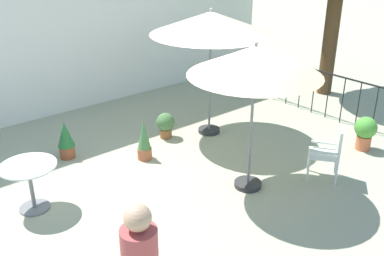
% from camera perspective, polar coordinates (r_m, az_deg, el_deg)
% --- Properties ---
extents(ground_plane, '(60.00, 60.00, 0.00)m').
position_cam_1_polar(ground_plane, '(7.62, 1.82, -5.85)').
color(ground_plane, '#A5A488').
extents(villa_facade, '(10.91, 0.30, 4.51)m').
position_cam_1_polar(villa_facade, '(10.36, -14.57, 14.76)').
color(villa_facade, white).
rests_on(villa_facade, ground).
extents(terrace_railing, '(0.03, 5.18, 1.01)m').
position_cam_1_polar(terrace_railing, '(9.97, 18.04, 4.64)').
color(terrace_railing, black).
rests_on(terrace_railing, ground).
extents(patio_umbrella_0, '(2.32, 2.32, 2.50)m').
position_cam_1_polar(patio_umbrella_0, '(8.47, 2.44, 13.26)').
color(patio_umbrella_0, '#2D2D2D').
rests_on(patio_umbrella_0, ground).
extents(patio_umbrella_1, '(1.99, 1.99, 2.37)m').
position_cam_1_polar(patio_umbrella_1, '(6.49, 8.12, 8.43)').
color(patio_umbrella_1, '#2D2D2D').
rests_on(patio_umbrella_1, ground).
extents(cafe_table_0, '(0.81, 0.81, 0.74)m').
position_cam_1_polar(cafe_table_0, '(6.87, -20.13, -6.12)').
color(cafe_table_0, silver).
rests_on(cafe_table_0, ground).
extents(patio_chair_0, '(0.62, 0.64, 0.92)m').
position_cam_1_polar(patio_chair_0, '(7.58, 17.31, -2.78)').
color(patio_chair_0, silver).
rests_on(patio_chair_0, ground).
extents(potted_plant_0, '(0.41, 0.41, 0.65)m').
position_cam_1_polar(potted_plant_0, '(8.89, 21.39, -0.37)').
color(potted_plant_0, '#CB6840').
rests_on(potted_plant_0, ground).
extents(potted_plant_1, '(0.26, 0.26, 0.74)m').
position_cam_1_polar(potted_plant_1, '(7.98, -6.18, -1.66)').
color(potted_plant_1, '#AD5A39').
rests_on(potted_plant_1, ground).
extents(potted_plant_2, '(0.37, 0.37, 0.52)m').
position_cam_1_polar(potted_plant_2, '(8.79, -3.40, 0.54)').
color(potted_plant_2, brown).
rests_on(potted_plant_2, ground).
extents(potted_plant_3, '(0.31, 0.31, 0.70)m').
position_cam_1_polar(potted_plant_3, '(8.29, -15.93, -1.42)').
color(potted_plant_3, brown).
rests_on(potted_plant_3, ground).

